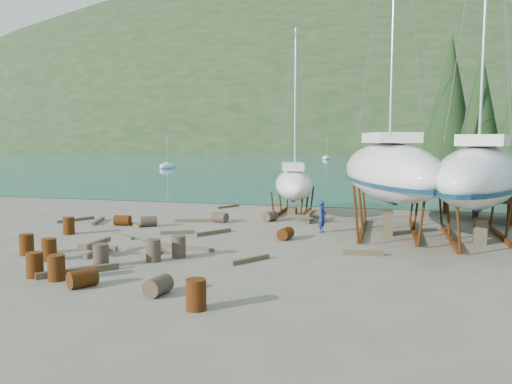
% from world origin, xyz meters
% --- Properties ---
extents(ground, '(600.00, 600.00, 0.00)m').
position_xyz_m(ground, '(0.00, 0.00, 0.00)').
color(ground, '#5B5348').
rests_on(ground, ground).
extents(bay_water, '(700.00, 700.00, 0.00)m').
position_xyz_m(bay_water, '(0.00, 315.00, 0.01)').
color(bay_water, '#1B6D8B').
rests_on(bay_water, ground).
extents(far_hill, '(800.00, 360.00, 110.00)m').
position_xyz_m(far_hill, '(0.00, 320.00, 0.00)').
color(far_hill, black).
rests_on(far_hill, ground).
extents(far_house_left, '(6.60, 5.60, 5.60)m').
position_xyz_m(far_house_left, '(-60.00, 190.00, 2.92)').
color(far_house_left, beige).
rests_on(far_house_left, ground).
extents(far_house_center, '(6.60, 5.60, 5.60)m').
position_xyz_m(far_house_center, '(-20.00, 190.00, 2.92)').
color(far_house_center, beige).
rests_on(far_house_center, ground).
extents(far_house_right, '(6.60, 5.60, 5.60)m').
position_xyz_m(far_house_right, '(30.00, 190.00, 2.92)').
color(far_house_right, beige).
rests_on(far_house_right, ground).
extents(cypress_near_right, '(3.60, 3.60, 10.00)m').
position_xyz_m(cypress_near_right, '(12.50, 12.00, 5.79)').
color(cypress_near_right, black).
rests_on(cypress_near_right, ground).
extents(cypress_back_left, '(4.14, 4.14, 11.50)m').
position_xyz_m(cypress_back_left, '(11.00, 14.00, 6.66)').
color(cypress_back_left, black).
rests_on(cypress_back_left, ground).
extents(moored_boat_left, '(2.00, 5.00, 6.05)m').
position_xyz_m(moored_boat_left, '(-30.00, 60.00, 0.39)').
color(moored_boat_left, silver).
rests_on(moored_boat_left, ground).
extents(moored_boat_mid, '(2.00, 5.00, 6.05)m').
position_xyz_m(moored_boat_mid, '(10.00, 80.00, 0.39)').
color(moored_boat_mid, silver).
rests_on(moored_boat_mid, ground).
extents(moored_boat_far, '(2.00, 5.00, 6.05)m').
position_xyz_m(moored_boat_far, '(-8.00, 110.00, 0.39)').
color(moored_boat_far, silver).
rests_on(moored_boat_far, ground).
extents(large_sailboat_near, '(6.88, 13.23, 20.00)m').
position_xyz_m(large_sailboat_near, '(7.30, 5.98, 3.22)').
color(large_sailboat_near, silver).
rests_on(large_sailboat_near, ground).
extents(large_sailboat_far, '(6.90, 12.65, 19.21)m').
position_xyz_m(large_sailboat_far, '(11.44, 4.76, 3.13)').
color(large_sailboat_far, silver).
rests_on(large_sailboat_far, ground).
extents(small_sailboat_shore, '(4.10, 7.80, 11.93)m').
position_xyz_m(small_sailboat_shore, '(1.35, 11.26, 1.96)').
color(small_sailboat_shore, silver).
rests_on(small_sailboat_shore, ground).
extents(worker, '(0.50, 0.67, 1.68)m').
position_xyz_m(worker, '(3.99, 5.08, 0.84)').
color(worker, navy).
rests_on(worker, ground).
extents(drum_0, '(0.58, 0.58, 0.88)m').
position_xyz_m(drum_0, '(-7.33, -3.18, 0.44)').
color(drum_0, '#613010').
rests_on(drum_0, ground).
extents(drum_1, '(0.71, 0.96, 0.58)m').
position_xyz_m(drum_1, '(0.42, -6.83, 0.29)').
color(drum_1, '#2D2823').
rests_on(drum_1, ground).
extents(drum_2, '(0.95, 0.70, 0.58)m').
position_xyz_m(drum_2, '(-7.19, 4.42, 0.29)').
color(drum_2, '#613010').
rests_on(drum_2, ground).
extents(drum_3, '(0.58, 0.58, 0.88)m').
position_xyz_m(drum_3, '(-4.64, -6.06, 0.44)').
color(drum_3, '#613010').
rests_on(drum_3, ground).
extents(drum_5, '(0.58, 0.58, 0.88)m').
position_xyz_m(drum_5, '(-1.68, -2.90, 0.44)').
color(drum_5, '#2D2823').
rests_on(drum_5, ground).
extents(drum_6, '(0.74, 0.98, 0.58)m').
position_xyz_m(drum_6, '(2.51, 2.78, 0.29)').
color(drum_6, '#613010').
rests_on(drum_6, ground).
extents(drum_7, '(0.58, 0.58, 0.88)m').
position_xyz_m(drum_7, '(2.06, -7.81, 0.44)').
color(drum_7, '#613010').
rests_on(drum_7, ground).
extents(drum_8, '(0.58, 0.58, 0.88)m').
position_xyz_m(drum_8, '(-8.48, 1.31, 0.44)').
color(drum_8, '#613010').
rests_on(drum_8, ground).
extents(drum_9, '(1.01, 0.82, 0.58)m').
position_xyz_m(drum_9, '(-2.21, 6.84, 0.29)').
color(drum_9, '#2D2823').
rests_on(drum_9, ground).
extents(drum_10, '(0.58, 0.58, 0.88)m').
position_xyz_m(drum_10, '(-5.78, -3.79, 0.44)').
color(drum_10, '#613010').
rests_on(drum_10, ground).
extents(drum_11, '(0.87, 1.03, 0.58)m').
position_xyz_m(drum_11, '(0.55, 8.03, 0.29)').
color(drum_11, '#2D2823').
rests_on(drum_11, ground).
extents(drum_12, '(0.96, 1.05, 0.58)m').
position_xyz_m(drum_12, '(-2.34, -6.68, 0.29)').
color(drum_12, '#613010').
rests_on(drum_12, ground).
extents(drum_13, '(0.58, 0.58, 0.88)m').
position_xyz_m(drum_13, '(-3.66, -6.21, 0.44)').
color(drum_13, '#613010').
rests_on(drum_13, ground).
extents(drum_15, '(1.05, 0.97, 0.58)m').
position_xyz_m(drum_15, '(-5.60, 4.46, 0.29)').
color(drum_15, '#2D2823').
rests_on(drum_15, ground).
extents(drum_16, '(0.58, 0.58, 0.88)m').
position_xyz_m(drum_16, '(-3.19, -4.21, 0.44)').
color(drum_16, '#2D2823').
rests_on(drum_16, ground).
extents(drum_17, '(0.58, 0.58, 0.88)m').
position_xyz_m(drum_17, '(-0.99, -1.99, 0.44)').
color(drum_17, '#2D2823').
rests_on(drum_17, ground).
extents(timber_1, '(1.67, 0.39, 0.19)m').
position_xyz_m(timber_1, '(6.31, 0.31, 0.10)').
color(timber_1, brown).
rests_on(timber_1, ground).
extents(timber_2, '(0.90, 2.28, 0.19)m').
position_xyz_m(timber_2, '(-9.07, 4.94, 0.09)').
color(timber_2, brown).
rests_on(timber_2, ground).
extents(timber_3, '(2.06, 2.11, 0.15)m').
position_xyz_m(timber_3, '(-2.86, -0.75, 0.07)').
color(timber_3, brown).
rests_on(timber_3, ground).
extents(timber_4, '(1.66, 0.90, 0.17)m').
position_xyz_m(timber_4, '(-3.12, 2.76, 0.09)').
color(timber_4, brown).
rests_on(timber_4, ground).
extents(timber_5, '(2.73, 0.54, 0.16)m').
position_xyz_m(timber_5, '(-1.29, -0.56, 0.08)').
color(timber_5, brown).
rests_on(timber_5, ground).
extents(timber_7, '(1.21, 1.69, 0.17)m').
position_xyz_m(timber_7, '(2.05, -1.99, 0.09)').
color(timber_7, brown).
rests_on(timber_7, ground).
extents(timber_8, '(1.37, 1.91, 0.19)m').
position_xyz_m(timber_8, '(-1.33, 3.20, 0.09)').
color(timber_8, brown).
rests_on(timber_8, ground).
extents(timber_9, '(1.17, 1.89, 0.15)m').
position_xyz_m(timber_9, '(-3.75, 13.21, 0.08)').
color(timber_9, brown).
rests_on(timber_9, ground).
extents(timber_10, '(2.91, 1.00, 0.16)m').
position_xyz_m(timber_10, '(-3.36, 6.65, 0.08)').
color(timber_10, brown).
rests_on(timber_10, ground).
extents(timber_11, '(1.90, 1.25, 0.15)m').
position_xyz_m(timber_11, '(-5.49, 1.33, 0.08)').
color(timber_11, brown).
rests_on(timber_11, ground).
extents(timber_15, '(2.52, 2.06, 0.15)m').
position_xyz_m(timber_15, '(-7.10, 4.93, 0.07)').
color(timber_15, brown).
rests_on(timber_15, ground).
extents(timber_16, '(2.15, 2.21, 0.23)m').
position_xyz_m(timber_16, '(-3.44, -5.31, 0.11)').
color(timber_16, brown).
rests_on(timber_16, ground).
extents(timber_17, '(1.24, 2.17, 0.16)m').
position_xyz_m(timber_17, '(-10.70, 5.11, 0.08)').
color(timber_17, brown).
rests_on(timber_17, ground).
extents(timber_pile_fore, '(1.80, 1.80, 0.60)m').
position_xyz_m(timber_pile_fore, '(-4.47, -2.44, 0.30)').
color(timber_pile_fore, brown).
rests_on(timber_pile_fore, ground).
extents(timber_pile_aft, '(1.80, 1.80, 0.60)m').
position_xyz_m(timber_pile_aft, '(2.87, 8.30, 0.30)').
color(timber_pile_aft, brown).
rests_on(timber_pile_aft, ground).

